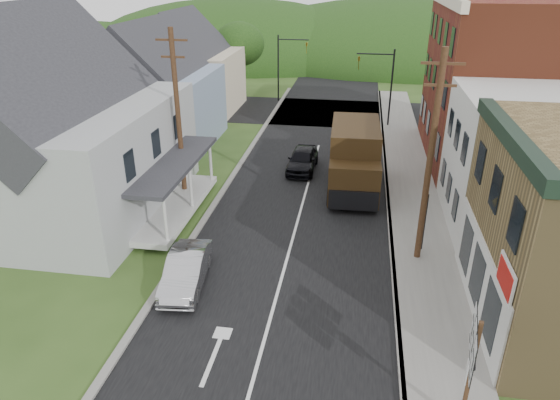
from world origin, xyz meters
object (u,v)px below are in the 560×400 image
at_px(route_sign_cluster, 471,360).
at_px(warning_sign, 426,212).
at_px(silver_sedan, 186,271).
at_px(delivery_van, 354,159).
at_px(dark_sedan, 302,160).

xyz_separation_m(route_sign_cluster, warning_sign, (-0.16, 9.50, -0.46)).
distance_m(route_sign_cluster, warning_sign, 9.51).
distance_m(silver_sedan, route_sign_cluster, 11.18).
bearing_deg(silver_sedan, delivery_van, 53.01).
height_order(delivery_van, warning_sign, delivery_van).
relative_size(delivery_van, route_sign_cluster, 1.88).
xyz_separation_m(dark_sedan, warning_sign, (6.42, -8.96, 1.27)).
bearing_deg(delivery_van, warning_sign, -65.18).
bearing_deg(warning_sign, route_sign_cluster, -64.98).
bearing_deg(delivery_van, silver_sedan, -122.39).
xyz_separation_m(silver_sedan, delivery_van, (6.27, 10.58, 1.18)).
bearing_deg(route_sign_cluster, dark_sedan, 119.94).
relative_size(silver_sedan, dark_sedan, 0.99).
distance_m(silver_sedan, dark_sedan, 13.45).
xyz_separation_m(silver_sedan, dark_sedan, (3.07, 13.09, 0.03)).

